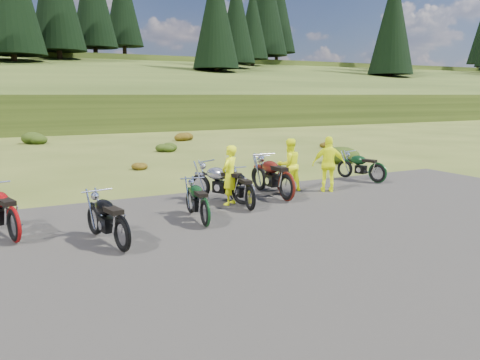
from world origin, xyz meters
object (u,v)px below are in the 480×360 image
motorcycle_3 (243,207)px  motorcycle_7 (377,184)px  person_middle (230,176)px  motorcycle_0 (123,253)px

motorcycle_3 → motorcycle_7: size_ratio=1.13×
motorcycle_7 → person_middle: person_middle is taller
motorcycle_7 → motorcycle_3: bearing=82.4°
motorcycle_7 → person_middle: size_ratio=1.21×
motorcycle_7 → person_middle: (-5.81, -0.55, 0.81)m
person_middle → motorcycle_0: bearing=1.8°
motorcycle_0 → motorcycle_7: (9.32, 3.14, 0.00)m
motorcycle_0 → person_middle: person_middle is taller
motorcycle_0 → person_middle: size_ratio=1.24×
motorcycle_3 → motorcycle_7: 5.64m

